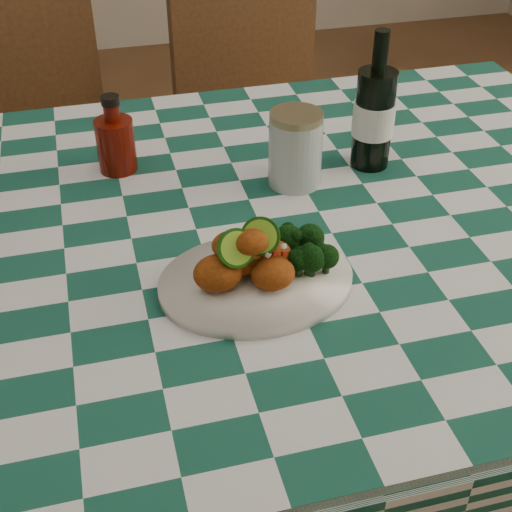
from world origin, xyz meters
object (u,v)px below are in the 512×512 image
object	(u,v)px
wooden_chair_right	(270,167)
mason_jar	(295,149)
wooden_chair_left	(44,186)
dining_table	(206,398)
beer_bottle	(375,101)
fried_chicken_pile	(250,254)
plate	(256,282)
ketchup_bottle	(114,134)

from	to	relation	value
wooden_chair_right	mason_jar	bearing A→B (deg)	-109.55
wooden_chair_left	dining_table	bearing A→B (deg)	-80.39
dining_table	beer_bottle	world-z (taller)	beer_bottle
dining_table	beer_bottle	size ratio (longest dim) A/B	6.74
wooden_chair_left	wooden_chair_right	xyz separation A→B (m)	(0.60, 0.03, -0.05)
fried_chicken_pile	beer_bottle	distance (m)	0.42
plate	fried_chicken_pile	distance (m)	0.05
ketchup_bottle	wooden_chair_right	size ratio (longest dim) A/B	0.16
ketchup_bottle	beer_bottle	xyz separation A→B (m)	(0.44, -0.10, 0.05)
wooden_chair_left	mason_jar	bearing A→B (deg)	-64.07
fried_chicken_pile	ketchup_bottle	size ratio (longest dim) A/B	0.92
dining_table	plate	bearing A→B (deg)	-71.43
dining_table	beer_bottle	distance (m)	0.63
wooden_chair_right	ketchup_bottle	bearing A→B (deg)	-137.32
beer_bottle	wooden_chair_left	distance (m)	0.95
beer_bottle	ketchup_bottle	bearing A→B (deg)	167.85
wooden_chair_right	dining_table	bearing A→B (deg)	-121.57
mason_jar	wooden_chair_right	size ratio (longest dim) A/B	0.15
beer_bottle	mason_jar	bearing A→B (deg)	-169.21
plate	fried_chicken_pile	size ratio (longest dim) A/B	2.16
plate	wooden_chair_right	xyz separation A→B (m)	(0.27, 0.90, -0.35)
beer_bottle	wooden_chair_left	world-z (taller)	beer_bottle
fried_chicken_pile	beer_bottle	xyz separation A→B (m)	(0.30, 0.29, 0.06)
dining_table	mason_jar	size ratio (longest dim) A/B	12.60
dining_table	ketchup_bottle	world-z (taller)	ketchup_bottle
plate	wooden_chair_right	world-z (taller)	wooden_chair_right
mason_jar	dining_table	bearing A→B (deg)	-152.73
mason_jar	beer_bottle	size ratio (longest dim) A/B	0.53
mason_jar	beer_bottle	world-z (taller)	beer_bottle
ketchup_bottle	fried_chicken_pile	bearing A→B (deg)	-69.48
plate	fried_chicken_pile	world-z (taller)	fried_chicken_pile
fried_chicken_pile	plate	bearing A→B (deg)	0.00
beer_bottle	wooden_chair_right	distance (m)	0.76
mason_jar	beer_bottle	xyz separation A→B (m)	(0.15, 0.03, 0.06)
dining_table	ketchup_bottle	xyz separation A→B (m)	(-0.10, 0.22, 0.46)
wooden_chair_left	beer_bottle	bearing A→B (deg)	-54.71
beer_bottle	wooden_chair_right	bearing A→B (deg)	91.44
fried_chicken_pile	wooden_chair_left	xyz separation A→B (m)	(-0.32, 0.88, -0.35)
fried_chicken_pile	wooden_chair_left	size ratio (longest dim) A/B	0.13
ketchup_bottle	mason_jar	distance (m)	0.32
ketchup_bottle	wooden_chair_right	bearing A→B (deg)	50.19
wooden_chair_left	ketchup_bottle	bearing A→B (deg)	-81.77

